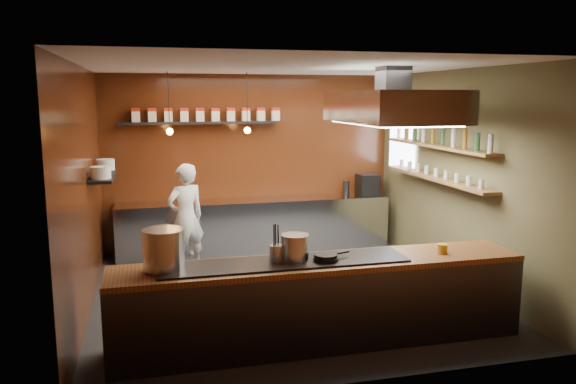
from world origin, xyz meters
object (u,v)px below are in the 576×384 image
object	(u,v)px
stockpot_large	(164,249)
chef	(186,218)
stockpot_small	(295,247)
espresso_machine	(368,184)
extractor_hood	(392,106)

from	to	relation	value
stockpot_large	chef	bearing A→B (deg)	82.26
stockpot_small	espresso_machine	world-z (taller)	espresso_machine
extractor_hood	espresso_machine	world-z (taller)	extractor_hood
extractor_hood	stockpot_large	distance (m)	3.42
extractor_hood	chef	xyz separation A→B (m)	(-2.52, 1.76, -1.68)
extractor_hood	stockpot_small	bearing A→B (deg)	-143.23
extractor_hood	stockpot_large	xyz separation A→B (m)	(-2.92, -1.14, -1.37)
extractor_hood	espresso_machine	bearing A→B (deg)	73.78
extractor_hood	stockpot_small	size ratio (longest dim) A/B	6.83
chef	stockpot_small	bearing A→B (deg)	83.52
espresso_machine	chef	size ratio (longest dim) A/B	0.22
stockpot_large	chef	world-z (taller)	chef
chef	espresso_machine	bearing A→B (deg)	170.63
stockpot_large	espresso_machine	bearing A→B (deg)	45.72
stockpot_small	espresso_machine	bearing A→B (deg)	58.38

